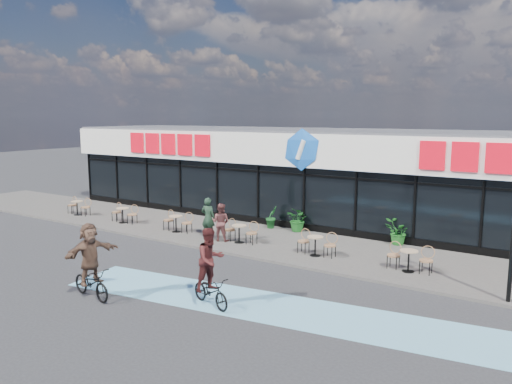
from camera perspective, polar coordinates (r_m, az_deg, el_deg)
ground at (r=17.47m, az=-5.55°, el=-8.99°), size 120.00×120.00×0.00m
sidewalk at (r=21.00m, az=2.23°, el=-5.76°), size 44.00×5.00×0.10m
bike_lane at (r=14.16m, az=3.49°, el=-13.29°), size 14.17×4.13×0.01m
building at (r=25.30m, az=8.67°, el=1.92°), size 30.60×6.57×4.75m
bistro_set_0 at (r=27.96m, az=-19.61°, el=-1.53°), size 1.54×0.62×0.90m
bistro_set_1 at (r=25.29m, az=-14.84°, el=-2.36°), size 1.54×0.62×0.90m
bistro_set_2 at (r=22.84m, az=-8.98°, el=-3.36°), size 1.54×0.62×0.90m
bistro_set_3 at (r=20.69m, az=-1.79°, el=-4.53°), size 1.54×0.62×0.90m
bistro_set_4 at (r=18.95m, az=6.91°, el=-5.84°), size 1.54×0.62×0.90m
bistro_set_5 at (r=17.73m, az=17.13°, el=-7.21°), size 1.54×0.62×0.90m
potted_plant_left at (r=23.25m, az=1.80°, el=-2.87°), size 0.59×0.67×1.04m
potted_plant_mid at (r=22.62m, az=4.87°, el=-3.16°), size 1.16×1.07×1.10m
potted_plant_right at (r=21.06m, az=15.84°, el=-4.44°), size 1.25×1.23×1.05m
patron_left at (r=21.45m, az=-5.49°, el=-2.94°), size 0.70×0.52×1.75m
patron_right at (r=20.89m, az=-4.06°, el=-3.46°), size 0.90×0.77×1.60m
cyclist_a at (r=14.15m, az=-5.22°, el=-9.22°), size 1.72×1.04×2.25m
cyclist_c at (r=15.44m, az=-18.40°, el=-7.90°), size 1.84×1.73×2.25m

